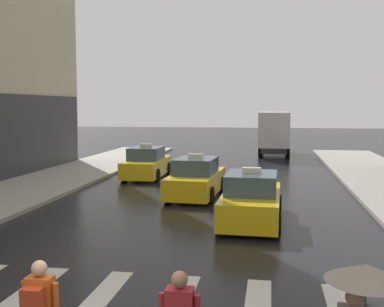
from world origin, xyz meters
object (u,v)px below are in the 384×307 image
Objects in this scene: taxi_second at (196,179)px; pedestrian_with_umbrella at (362,300)px; box_truck at (275,132)px; taxi_third at (147,164)px; taxi_lead at (251,200)px.

pedestrian_with_umbrella is (4.14, -13.88, 0.79)m from taxi_second.
taxi_second is at bearing -101.04° from box_truck.
taxi_second is 5.93m from taxi_third.
taxi_lead and taxi_second have the same top height.
box_truck is (3.36, 17.21, 1.13)m from taxi_second.
box_truck reaches higher than taxi_second.
taxi_lead is 21.40m from box_truck.
box_truck reaches higher than taxi_third.
box_truck reaches higher than pedestrian_with_umbrella.
taxi_second is 1.01× the size of taxi_third.
pedestrian_with_umbrella is at bearing -88.55° from box_truck.
taxi_third is 14.15m from box_truck.
taxi_second is 2.38× the size of pedestrian_with_umbrella.
box_truck is at bearing 91.45° from pedestrian_with_umbrella.
box_truck is at bearing 78.96° from taxi_second.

